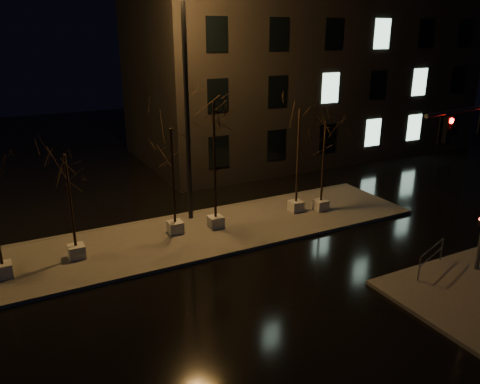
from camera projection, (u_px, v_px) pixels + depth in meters
ground at (260, 298)px, 16.62m from camera, size 90.00×90.00×0.00m
median at (196, 234)px, 21.62m from camera, size 22.00×5.00×0.15m
building at (304, 52)px, 35.37m from camera, size 25.00×12.00×15.00m
tree_1 at (67, 178)px, 18.13m from camera, size 1.80×1.80×4.50m
tree_2 at (172, 153)px, 20.37m from camera, size 1.80×1.80×5.01m
tree_3 at (214, 132)px, 20.72m from camera, size 1.80×1.80×6.06m
tree_4 at (299, 133)px, 22.87m from camera, size 1.80×1.80×5.42m
tree_5 at (325, 142)px, 23.18m from camera, size 1.80×1.80×4.78m
traffic_signal_mast at (479, 168)px, 16.39m from camera, size 5.31×0.69×6.51m
streetlight_main at (186, 83)px, 21.20m from camera, size 2.85×0.88×11.41m
guard_rail_a at (431, 255)px, 18.05m from camera, size 2.15×0.81×0.98m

